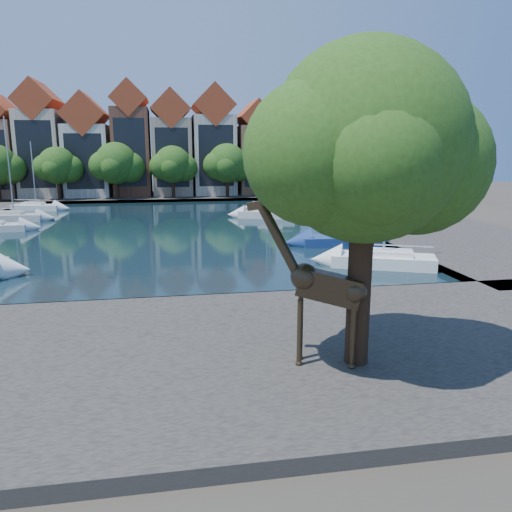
{
  "coord_description": "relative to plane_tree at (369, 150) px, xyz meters",
  "views": [
    {
      "loc": [
        1.32,
        -24.28,
        7.78
      ],
      "look_at": [
        5.2,
        -2.0,
        2.83
      ],
      "focal_mm": 35.0,
      "sensor_mm": 36.0,
      "label": 1
    }
  ],
  "objects": [
    {
      "name": "townhouse_east_end",
      "position": [
        7.38,
        64.99,
        -0.56
      ],
      "size": [
        5.44,
        9.18,
        14.43
      ],
      "color": "brown",
      "rests_on": "far_quay"
    },
    {
      "name": "far_tree_far_east",
      "position": [
        10.48,
        59.5,
        -2.6
      ],
      "size": [
        6.76,
        5.2,
        7.36
      ],
      "color": "#332114",
      "rests_on": "far_quay"
    },
    {
      "name": "near_quay",
      "position": [
        -7.62,
        2.01,
        -7.42
      ],
      "size": [
        50.0,
        14.0,
        0.5
      ],
      "primitive_type": "cube",
      "color": "#43403A",
      "rests_on": "ground"
    },
    {
      "name": "townhouse_center",
      "position": [
        -11.62,
        64.99,
        0.69
      ],
      "size": [
        5.44,
        9.18,
        16.93
      ],
      "color": "brown",
      "rests_on": "far_quay"
    },
    {
      "name": "far_tree_mid_west",
      "position": [
        -13.51,
        59.5,
        -2.38
      ],
      "size": [
        7.8,
        6.0,
        8.0
      ],
      "color": "#332114",
      "rests_on": "far_quay"
    },
    {
      "name": "sailboat_right_a",
      "position": [
        7.38,
        14.68,
        -6.96
      ],
      "size": [
        6.96,
        4.66,
        12.46
      ],
      "color": "white",
      "rests_on": "water_basin"
    },
    {
      "name": "sailboat_left_e",
      "position": [
        -22.62,
        50.39,
        -7.06
      ],
      "size": [
        6.11,
        3.15,
        8.36
      ],
      "color": "white",
      "rests_on": "water_basin"
    },
    {
      "name": "townhouse_east_mid",
      "position": [
        0.88,
        64.99,
        0.43
      ],
      "size": [
        6.43,
        9.18,
        16.65
      ],
      "color": "beige",
      "rests_on": "far_quay"
    },
    {
      "name": "far_tree_west",
      "position": [
        -21.52,
        59.5,
        -2.6
      ],
      "size": [
        6.76,
        5.2,
        7.36
      ],
      "color": "#332114",
      "rests_on": "far_quay"
    },
    {
      "name": "sailboat_right_c",
      "position": [
        4.38,
        38.78,
        -6.99
      ],
      "size": [
        6.61,
        3.97,
        9.58
      ],
      "color": "silver",
      "rests_on": "water_basin"
    },
    {
      "name": "far_quay",
      "position": [
        -7.62,
        65.01,
        -7.42
      ],
      "size": [
        60.0,
        16.0,
        0.5
      ],
      "primitive_type": "cube",
      "color": "#43403A",
      "rests_on": "ground"
    },
    {
      "name": "plane_tree",
      "position": [
        0.0,
        0.0,
        0.0
      ],
      "size": [
        8.32,
        6.4,
        10.62
      ],
      "color": "#332114",
      "rests_on": "near_quay"
    },
    {
      "name": "water_basin",
      "position": [
        -7.62,
        33.01,
        -7.63
      ],
      "size": [
        38.0,
        50.0,
        0.08
      ],
      "primitive_type": "cube",
      "color": "black",
      "rests_on": "ground"
    },
    {
      "name": "ground",
      "position": [
        -7.62,
        9.01,
        -7.67
      ],
      "size": [
        160.0,
        160.0,
        0.0
      ],
      "primitive_type": "plane",
      "color": "#38332B",
      "rests_on": "ground"
    },
    {
      "name": "far_tree_mid_east",
      "position": [
        -5.52,
        59.5,
        -2.54
      ],
      "size": [
        7.02,
        5.4,
        7.52
      ],
      "color": "#332114",
      "rests_on": "far_quay"
    },
    {
      "name": "sailboat_right_b",
      "position": [
        7.38,
        22.26,
        -7.01
      ],
      "size": [
        6.88,
        2.82,
        12.44
      ],
      "color": "navy",
      "rests_on": "water_basin"
    },
    {
      "name": "townhouse_west_mid",
      "position": [
        -24.62,
        64.99,
        0.56
      ],
      "size": [
        5.94,
        9.18,
        16.79
      ],
      "color": "beige",
      "rests_on": "far_quay"
    },
    {
      "name": "far_tree_east",
      "position": [
        2.49,
        59.5,
        -2.43
      ],
      "size": [
        7.54,
        5.8,
        7.84
      ],
      "color": "#332114",
      "rests_on": "far_quay"
    },
    {
      "name": "giraffe_statue",
      "position": [
        -1.45,
        0.12,
        -4.43
      ],
      "size": [
        3.83,
        1.61,
        5.59
      ],
      "color": "#362A1B",
      "rests_on": "near_quay"
    },
    {
      "name": "townhouse_west_inner",
      "position": [
        -18.12,
        64.99,
        -0.32
      ],
      "size": [
        6.43,
        9.18,
        15.15
      ],
      "color": "silver",
      "rests_on": "far_quay"
    },
    {
      "name": "townhouse_east_inner",
      "position": [
        -5.62,
        64.99,
        0.06
      ],
      "size": [
        5.94,
        9.18,
        15.79
      ],
      "color": "tan",
      "rests_on": "far_quay"
    },
    {
      "name": "townhouse_west_end",
      "position": [
        -30.62,
        64.99,
        -0.31
      ],
      "size": [
        5.44,
        9.18,
        14.93
      ],
      "color": "#9A6A54",
      "rests_on": "far_quay"
    },
    {
      "name": "right_quay",
      "position": [
        17.38,
        33.01,
        -7.42
      ],
      "size": [
        14.0,
        52.0,
        0.5
      ],
      "primitive_type": "cube",
      "color": "#43403A",
      "rests_on": "ground"
    },
    {
      "name": "sailboat_right_d",
      "position": [
        6.24,
        46.26,
        -7.11
      ],
      "size": [
        5.04,
        1.94,
        7.03
      ],
      "color": "silver",
      "rests_on": "water_basin"
    },
    {
      "name": "sailboat_left_d",
      "position": [
        -22.62,
        41.01,
        -7.02
      ],
      "size": [
        6.16,
        2.64,
        10.8
      ],
      "color": "silver",
      "rests_on": "water_basin"
    }
  ]
}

